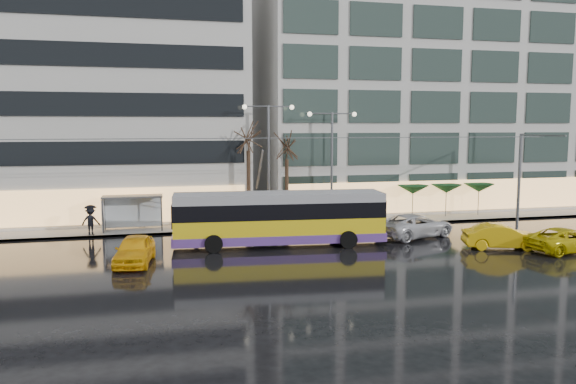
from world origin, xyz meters
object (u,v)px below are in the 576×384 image
object	(u,v)px
bus_shelter	(127,205)
taxi_a	(135,250)
street_lamp_near	(269,147)
trolleybus	(279,220)

from	to	relation	value
bus_shelter	taxi_a	xyz separation A→B (m)	(0.80, -9.85, -1.17)
bus_shelter	street_lamp_near	bearing A→B (deg)	0.63
street_lamp_near	taxi_a	xyz separation A→B (m)	(-9.59, -9.97, -5.20)
street_lamp_near	bus_shelter	bearing A→B (deg)	-179.37
bus_shelter	street_lamp_near	distance (m)	11.14
street_lamp_near	taxi_a	bearing A→B (deg)	-133.88
street_lamp_near	taxi_a	world-z (taller)	street_lamp_near
trolleybus	taxi_a	xyz separation A→B (m)	(-8.81, -2.79, -0.88)
trolleybus	street_lamp_near	world-z (taller)	street_lamp_near
taxi_a	bus_shelter	bearing A→B (deg)	102.68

